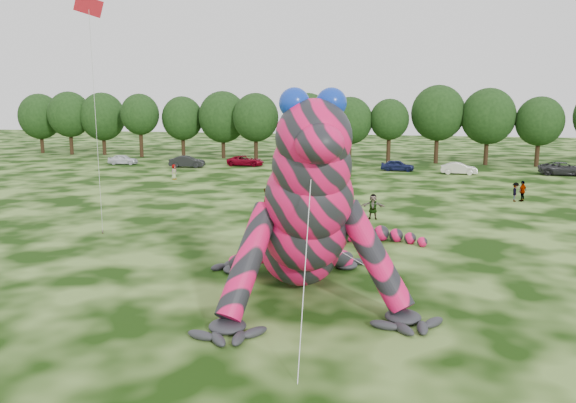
{
  "coord_description": "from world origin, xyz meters",
  "views": [
    {
      "loc": [
        5.6,
        -20.11,
        8.54
      ],
      "look_at": [
        -0.23,
        4.14,
        4.0
      ],
      "focal_mm": 35.0,
      "sensor_mm": 36.0,
      "label": 1
    }
  ],
  "objects_px": {
    "car_1": "(187,162)",
    "tree_5": "(223,125)",
    "tree_6": "(256,127)",
    "car_6": "(564,169)",
    "tree_4": "(183,127)",
    "car_2": "(246,161)",
    "car_0": "(123,159)",
    "car_4": "(398,165)",
    "tree_8": "(350,130)",
    "tree_10": "(437,124)",
    "tree_11": "(488,127)",
    "car_5": "(459,169)",
    "tree_9": "(389,131)",
    "tree_7": "(308,127)",
    "car_3": "(314,163)",
    "spectator_2": "(516,192)",
    "tree_12": "(539,132)",
    "spectator_4": "(174,172)",
    "tree_3": "(140,125)",
    "spectator_5": "(373,207)",
    "spectator_1": "(319,200)",
    "spectator_0": "(266,198)",
    "flying_kite": "(90,24)",
    "tree_0": "(41,123)",
    "tree_1": "(70,123)",
    "inflatable_gecko": "(296,187)",
    "spectator_3": "(523,191)",
    "tree_2": "(103,124)"
  },
  "relations": [
    {
      "from": "tree_11",
      "to": "car_3",
      "type": "relative_size",
      "value": 2.05
    },
    {
      "from": "flying_kite",
      "to": "tree_6",
      "type": "xyz_separation_m",
      "value": [
        -5.36,
        48.65,
        -7.83
      ]
    },
    {
      "from": "tree_3",
      "to": "spectator_1",
      "type": "distance_m",
      "value": 48.72
    },
    {
      "from": "tree_5",
      "to": "tree_6",
      "type": "xyz_separation_m",
      "value": [
        5.57,
        -1.75,
        -0.15
      ]
    },
    {
      "from": "flying_kite",
      "to": "tree_0",
      "type": "height_order",
      "value": "flying_kite"
    },
    {
      "from": "flying_kite",
      "to": "car_5",
      "type": "xyz_separation_m",
      "value": [
        22.0,
        39.33,
        -11.9
      ]
    },
    {
      "from": "tree_4",
      "to": "tree_11",
      "type": "height_order",
      "value": "tree_11"
    },
    {
      "from": "tree_0",
      "to": "tree_8",
      "type": "height_order",
      "value": "tree_0"
    },
    {
      "from": "car_3",
      "to": "car_1",
      "type": "bearing_deg",
      "value": 97.36
    },
    {
      "from": "car_1",
      "to": "tree_5",
      "type": "bearing_deg",
      "value": -12.25
    },
    {
      "from": "tree_5",
      "to": "car_4",
      "type": "relative_size",
      "value": 2.45
    },
    {
      "from": "tree_8",
      "to": "car_5",
      "type": "distance_m",
      "value": 17.42
    },
    {
      "from": "inflatable_gecko",
      "to": "car_4",
      "type": "height_order",
      "value": "inflatable_gecko"
    },
    {
      "from": "tree_8",
      "to": "tree_9",
      "type": "xyz_separation_m",
      "value": [
        5.28,
        0.36,
        -0.13
      ]
    },
    {
      "from": "tree_12",
      "to": "car_5",
      "type": "height_order",
      "value": "tree_12"
    },
    {
      "from": "tree_7",
      "to": "tree_8",
      "type": "xyz_separation_m",
      "value": [
        5.86,
        0.18,
        -0.27
      ]
    },
    {
      "from": "tree_7",
      "to": "tree_9",
      "type": "xyz_separation_m",
      "value": [
        11.15,
        0.54,
        -0.4
      ]
    },
    {
      "from": "spectator_0",
      "to": "tree_7",
      "type": "bearing_deg",
      "value": 0.42
    },
    {
      "from": "car_2",
      "to": "spectator_2",
      "type": "relative_size",
      "value": 2.95
    },
    {
      "from": "tree_11",
      "to": "car_3",
      "type": "distance_m",
      "value": 23.66
    },
    {
      "from": "tree_6",
      "to": "tree_8",
      "type": "relative_size",
      "value": 1.06
    },
    {
      "from": "tree_5",
      "to": "spectator_4",
      "type": "height_order",
      "value": "tree_5"
    },
    {
      "from": "car_2",
      "to": "spectator_4",
      "type": "xyz_separation_m",
      "value": [
        -3.71,
        -13.9,
        0.14
      ]
    },
    {
      "from": "tree_8",
      "to": "tree_10",
      "type": "bearing_deg",
      "value": 7.81
    },
    {
      "from": "tree_5",
      "to": "tree_12",
      "type": "xyz_separation_m",
      "value": [
        43.14,
        -0.7,
        -0.41
      ]
    },
    {
      "from": "tree_4",
      "to": "car_2",
      "type": "height_order",
      "value": "tree_4"
    },
    {
      "from": "spectator_5",
      "to": "tree_9",
      "type": "bearing_deg",
      "value": 89.97
    },
    {
      "from": "tree_4",
      "to": "car_3",
      "type": "height_order",
      "value": "tree_4"
    },
    {
      "from": "tree_11",
      "to": "spectator_5",
      "type": "height_order",
      "value": "tree_11"
    },
    {
      "from": "tree_0",
      "to": "flying_kite",
      "type": "bearing_deg",
      "value": -50.4
    },
    {
      "from": "tree_6",
      "to": "tree_7",
      "type": "bearing_deg",
      "value": 0.92
    },
    {
      "from": "tree_0",
      "to": "car_3",
      "type": "xyz_separation_m",
      "value": [
        46.94,
        -10.17,
        -4.04
      ]
    },
    {
      "from": "tree_1",
      "to": "spectator_0",
      "type": "bearing_deg",
      "value": -40.57
    },
    {
      "from": "tree_11",
      "to": "car_5",
      "type": "relative_size",
      "value": 2.46
    },
    {
      "from": "tree_6",
      "to": "car_6",
      "type": "bearing_deg",
      "value": -10.64
    },
    {
      "from": "spectator_2",
      "to": "tree_8",
      "type": "bearing_deg",
      "value": 42.71
    },
    {
      "from": "tree_3",
      "to": "tree_7",
      "type": "xyz_separation_m",
      "value": [
        25.64,
        -0.26,
        0.02
      ]
    },
    {
      "from": "inflatable_gecko",
      "to": "spectator_0",
      "type": "bearing_deg",
      "value": 88.97
    },
    {
      "from": "spectator_4",
      "to": "tree_0",
      "type": "bearing_deg",
      "value": 59.44
    },
    {
      "from": "car_5",
      "to": "car_1",
      "type": "bearing_deg",
      "value": 92.85
    },
    {
      "from": "tree_10",
      "to": "car_3",
      "type": "relative_size",
      "value": 2.14
    },
    {
      "from": "tree_8",
      "to": "tree_5",
      "type": "bearing_deg",
      "value": 175.61
    },
    {
      "from": "car_3",
      "to": "tree_12",
      "type": "bearing_deg",
      "value": -75.13
    },
    {
      "from": "car_4",
      "to": "spectator_0",
      "type": "height_order",
      "value": "spectator_0"
    },
    {
      "from": "tree_0",
      "to": "spectator_2",
      "type": "bearing_deg",
      "value": -23.24
    },
    {
      "from": "tree_3",
      "to": "spectator_2",
      "type": "distance_m",
      "value": 56.21
    },
    {
      "from": "tree_2",
      "to": "tree_3",
      "type": "bearing_deg",
      "value": -13.07
    },
    {
      "from": "car_0",
      "to": "car_4",
      "type": "xyz_separation_m",
      "value": [
        36.08,
        1.39,
        0.02
      ]
    },
    {
      "from": "flying_kite",
      "to": "car_3",
      "type": "height_order",
      "value": "flying_kite"
    },
    {
      "from": "tree_4",
      "to": "spectator_3",
      "type": "xyz_separation_m",
      "value": [
        43.64,
        -28.47,
        -3.64
      ]
    }
  ]
}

